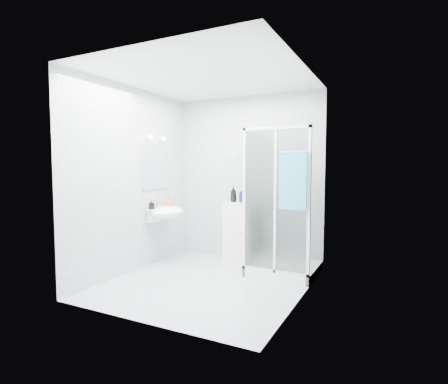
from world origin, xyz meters
The scene contains 12 objects.
room centered at (0.00, 0.00, 1.30)m, with size 2.40×2.60×2.60m.
shower_enclosure centered at (0.67, 0.77, 0.45)m, with size 0.90×0.95×2.00m.
wall_basin centered at (-0.99, 0.45, 0.80)m, with size 0.46×0.56×0.35m.
mirror centered at (-1.19, 0.45, 1.50)m, with size 0.02×0.60×0.70m, color white.
vanity_lights centered at (-1.14, 0.45, 1.92)m, with size 0.10×0.40×0.08m.
wall_hooks centered at (-0.25, 1.26, 1.62)m, with size 0.23×0.06×0.03m.
storage_cabinet centered at (-0.01, 1.00, 0.47)m, with size 0.41×0.43×0.95m.
hand_towel centered at (0.99, 0.36, 1.34)m, with size 0.34×0.05×0.72m.
shampoo_bottle_a centered at (-0.11, 1.00, 1.07)m, with size 0.10×0.10×0.25m, color black.
shampoo_bottle_b centered at (0.04, 1.04, 1.07)m, with size 0.11×0.11×0.24m, color #110D52.
soap_dispenser_orange centered at (-1.06, 0.63, 0.94)m, with size 0.12×0.12×0.15m, color #E8501B.
soap_dispenser_black centered at (-1.11, 0.27, 0.93)m, with size 0.06×0.06×0.14m, color black.
Camera 1 is at (2.15, -3.84, 1.49)m, focal length 28.00 mm.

